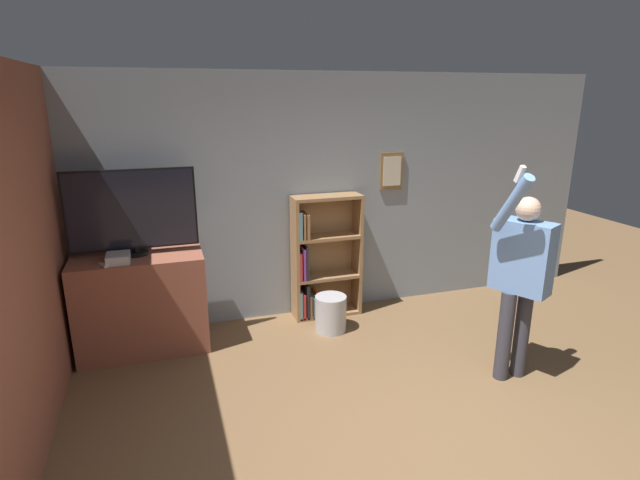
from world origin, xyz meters
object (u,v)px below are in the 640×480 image
Objects in this scene: television at (132,211)px; bookshelf at (320,261)px; person at (521,271)px; game_console at (118,258)px; waste_bin at (331,313)px.

television is 2.07m from bookshelf.
person is (3.14, -1.61, -0.39)m from television.
bookshelf is (1.92, 0.18, -0.75)m from television.
game_console is (-0.15, -0.20, -0.39)m from television.
person is at bearing -27.22° from television.
game_console is 0.12× the size of person.
bookshelf is at bearing 10.29° from game_console.
person reaches higher than game_console.
television is 5.01× the size of game_console.
person is at bearing -47.90° from waste_bin.
television is 0.46m from game_console.
television is 2.26m from waste_bin.
person is (1.22, -1.79, 0.36)m from bookshelf.
television is 0.84× the size of bookshelf.
game_console is 0.60× the size of waste_bin.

